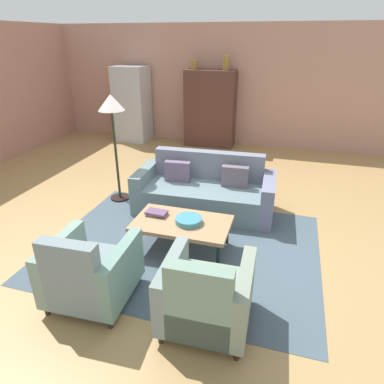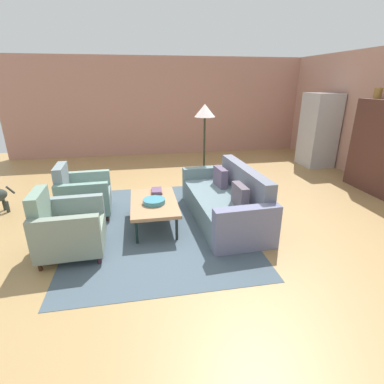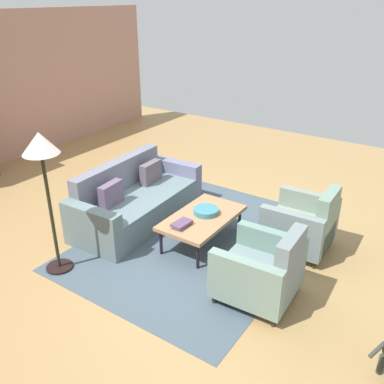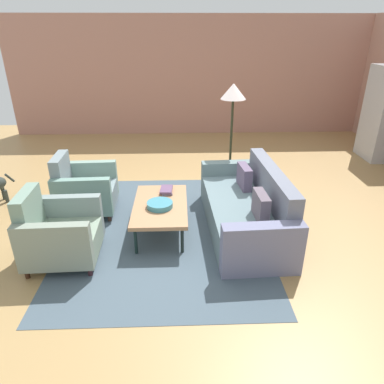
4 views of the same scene
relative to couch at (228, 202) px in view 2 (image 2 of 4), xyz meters
name	(u,v)px [view 2 (image 2 of 4)]	position (x,y,z in m)	size (l,w,h in m)	color
ground_plane	(186,217)	(-0.19, -0.66, -0.29)	(11.24, 11.24, 0.00)	#A98551
wall_left	(160,107)	(-4.87, -0.66, 1.11)	(0.12, 8.78, 2.80)	tan
area_rug	(158,224)	(0.00, -1.14, -0.28)	(3.40, 2.60, 0.01)	#465764
couch	(228,202)	(0.00, 0.00, 0.00)	(2.14, 1.00, 0.86)	slate
coffee_table	(154,203)	(0.00, -1.19, 0.08)	(1.20, 0.70, 0.40)	black
armchair_left	(81,196)	(-0.59, -2.35, 0.06)	(0.83, 0.83, 0.88)	#282817
armchair_right	(66,229)	(0.61, -2.35, 0.06)	(0.83, 0.83, 0.88)	#36210F
fruit_bowl	(154,201)	(0.09, -1.19, 0.15)	(0.33, 0.33, 0.07)	teal
book_stack	(157,191)	(-0.36, -1.11, 0.14)	(0.28, 0.18, 0.06)	#5A5062
cabinet	(382,147)	(-0.76, 3.39, 0.61)	(1.20, 0.51, 1.80)	#4D2C24
vase_tall	(378,93)	(-1.16, 3.38, 1.61)	(0.15, 0.15, 0.20)	olive
refrigerator	(319,130)	(-2.77, 3.28, 0.64)	(0.80, 0.73, 1.85)	#B7BABF
floor_lamp	(205,119)	(-1.47, -0.07, 1.16)	(0.40, 0.40, 1.72)	black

